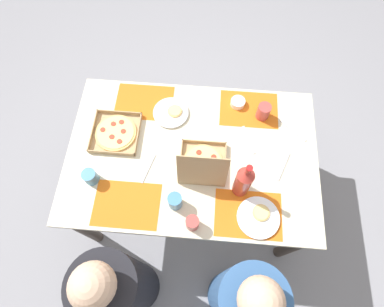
# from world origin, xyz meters

# --- Properties ---
(ground_plane) EXTENTS (6.00, 6.00, 0.00)m
(ground_plane) POSITION_xyz_m (0.00, 0.00, 0.00)
(ground_plane) COLOR gray
(dining_table) EXTENTS (1.47, 0.96, 0.73)m
(dining_table) POSITION_xyz_m (0.00, 0.00, 0.63)
(dining_table) COLOR #3F3328
(dining_table) RESTS_ON ground_plane
(placemat_near_left) EXTENTS (0.36, 0.26, 0.00)m
(placemat_near_left) POSITION_xyz_m (-0.33, -0.33, 0.73)
(placemat_near_left) COLOR orange
(placemat_near_left) RESTS_ON dining_table
(placemat_near_right) EXTENTS (0.36, 0.26, 0.00)m
(placemat_near_right) POSITION_xyz_m (0.33, -0.33, 0.73)
(placemat_near_right) COLOR orange
(placemat_near_right) RESTS_ON dining_table
(placemat_far_left) EXTENTS (0.36, 0.26, 0.00)m
(placemat_far_left) POSITION_xyz_m (-0.33, 0.33, 0.73)
(placemat_far_left) COLOR orange
(placemat_far_left) RESTS_ON dining_table
(placemat_far_right) EXTENTS (0.36, 0.26, 0.00)m
(placemat_far_right) POSITION_xyz_m (0.33, 0.33, 0.73)
(placemat_far_right) COLOR orange
(placemat_far_right) RESTS_ON dining_table
(pizza_box_edge_far) EXTENTS (0.26, 0.26, 0.29)m
(pizza_box_edge_far) POSITION_xyz_m (-0.07, 0.08, 0.78)
(pizza_box_edge_far) COLOR tan
(pizza_box_edge_far) RESTS_ON dining_table
(pizza_box_center) EXTENTS (0.28, 0.28, 0.04)m
(pizza_box_center) POSITION_xyz_m (0.47, -0.09, 0.74)
(pizza_box_center) COLOR tan
(pizza_box_center) RESTS_ON dining_table
(plate_far_left) EXTENTS (0.22, 0.22, 0.03)m
(plate_far_left) POSITION_xyz_m (0.15, -0.26, 0.74)
(plate_far_left) COLOR white
(plate_far_left) RESTS_ON dining_table
(plate_far_right) EXTENTS (0.23, 0.23, 0.03)m
(plate_far_right) POSITION_xyz_m (-0.38, 0.35, 0.74)
(plate_far_right) COLOR white
(plate_far_right) RESTS_ON dining_table
(soda_bottle) EXTENTS (0.09, 0.09, 0.32)m
(soda_bottle) POSITION_xyz_m (-0.28, 0.19, 0.86)
(soda_bottle) COLOR #B2382D
(soda_bottle) RESTS_ON dining_table
(cup_clear_left) EXTENTS (0.07, 0.07, 0.10)m
(cup_clear_left) POSITION_xyz_m (-0.04, 0.41, 0.78)
(cup_clear_left) COLOR #BF4742
(cup_clear_left) RESTS_ON dining_table
(cup_clear_right) EXTENTS (0.08, 0.08, 0.10)m
(cup_clear_right) POSITION_xyz_m (0.07, 0.31, 0.78)
(cup_clear_right) COLOR teal
(cup_clear_right) RESTS_ON dining_table
(cup_spare) EXTENTS (0.08, 0.08, 0.10)m
(cup_spare) POSITION_xyz_m (-0.41, -0.29, 0.78)
(cup_spare) COLOR #BF4742
(cup_spare) RESTS_ON dining_table
(cup_red) EXTENTS (0.08, 0.08, 0.09)m
(cup_red) POSITION_xyz_m (0.55, 0.20, 0.77)
(cup_red) COLOR teal
(cup_red) RESTS_ON dining_table
(condiment_bowl) EXTENTS (0.09, 0.09, 0.04)m
(condiment_bowl) POSITION_xyz_m (-0.26, -0.36, 0.75)
(condiment_bowl) COLOR white
(condiment_bowl) RESTS_ON dining_table
(fork_by_far_right) EXTENTS (0.07, 0.19, 0.00)m
(fork_by_far_right) POSITION_xyz_m (0.24, 0.11, 0.73)
(fork_by_far_right) COLOR #B7B7BC
(fork_by_far_right) RESTS_ON dining_table
(fork_by_near_right) EXTENTS (0.09, 0.18, 0.00)m
(fork_by_near_right) POSITION_xyz_m (-0.53, 0.04, 0.73)
(fork_by_near_right) COLOR #B7B7BC
(fork_by_near_right) RESTS_ON dining_table
(fork_by_near_left) EXTENTS (0.15, 0.14, 0.00)m
(fork_by_near_left) POSITION_xyz_m (-0.60, -0.20, 0.73)
(fork_by_near_left) COLOR #B7B7BC
(fork_by_near_left) RESTS_ON dining_table
(fork_by_far_left) EXTENTS (0.08, 0.18, 0.00)m
(fork_by_far_left) POSITION_xyz_m (-0.33, -0.12, 0.73)
(fork_by_far_left) COLOR #B7B7BC
(fork_by_far_left) RESTS_ON dining_table
(diner_left_seat) EXTENTS (0.32, 0.32, 1.13)m
(diner_left_seat) POSITION_xyz_m (-0.33, 0.74, 0.51)
(diner_left_seat) COLOR #33598C
(diner_left_seat) RESTS_ON ground_plane
(diner_right_seat) EXTENTS (0.32, 0.32, 1.15)m
(diner_right_seat) POSITION_xyz_m (0.33, 0.74, 0.52)
(diner_right_seat) COLOR black
(diner_right_seat) RESTS_ON ground_plane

